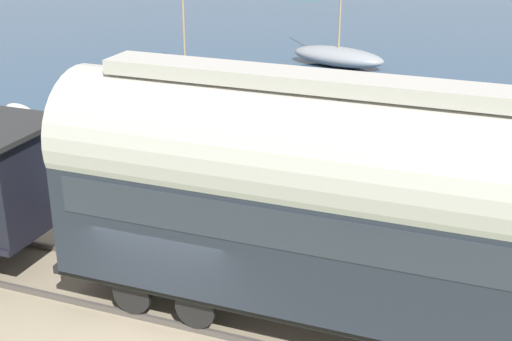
# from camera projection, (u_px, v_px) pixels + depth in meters

# --- Properties ---
(harbor_water) EXTENTS (80.00, 80.00, 0.01)m
(harbor_water) POSITION_uv_depth(u_px,v_px,m) (453.00, 5.00, 50.90)
(harbor_water) COLOR #2D4760
(harbor_water) RESTS_ON ground
(rail_embankment) EXTENTS (4.93, 56.00, 0.66)m
(rail_embankment) POSITION_uv_depth(u_px,v_px,m) (190.00, 315.00, 13.77)
(rail_embankment) COLOR gray
(rail_embankment) RESTS_ON ground
(passenger_coach) EXTENTS (2.42, 10.27, 4.59)m
(passenger_coach) POSITION_uv_depth(u_px,v_px,m) (340.00, 200.00, 11.74)
(passenger_coach) COLOR black
(passenger_coach) RESTS_ON rail_embankment
(sailboat_gray) EXTENTS (2.70, 4.90, 7.43)m
(sailboat_gray) POSITION_uv_depth(u_px,v_px,m) (338.00, 56.00, 33.63)
(sailboat_gray) COLOR gray
(sailboat_gray) RESTS_ON harbor_water
(sailboat_navy) EXTENTS (2.36, 4.30, 6.08)m
(sailboat_navy) POSITION_uv_depth(u_px,v_px,m) (185.00, 70.00, 31.21)
(sailboat_navy) COLOR #192347
(sailboat_navy) RESTS_ON harbor_water
(rowboat_near_shore) EXTENTS (1.57, 2.12, 0.53)m
(rowboat_near_shore) POSITION_uv_depth(u_px,v_px,m) (20.00, 112.00, 25.98)
(rowboat_near_shore) COLOR beige
(rowboat_near_shore) RESTS_ON harbor_water
(rowboat_off_pier) EXTENTS (2.03, 2.13, 0.51)m
(rowboat_off_pier) POSITION_uv_depth(u_px,v_px,m) (290.00, 149.00, 22.39)
(rowboat_off_pier) COLOR beige
(rowboat_off_pier) RESTS_ON harbor_water
(rowboat_far_out) EXTENTS (2.07, 2.45, 0.33)m
(rowboat_far_out) POSITION_uv_depth(u_px,v_px,m) (226.00, 132.00, 24.24)
(rowboat_far_out) COLOR beige
(rowboat_far_out) RESTS_ON harbor_water
(rowboat_mid_harbor) EXTENTS (1.14, 2.84, 0.36)m
(rowboat_mid_harbor) POSITION_uv_depth(u_px,v_px,m) (216.00, 213.00, 18.23)
(rowboat_mid_harbor) COLOR #B7B2A3
(rowboat_mid_harbor) RESTS_ON harbor_water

